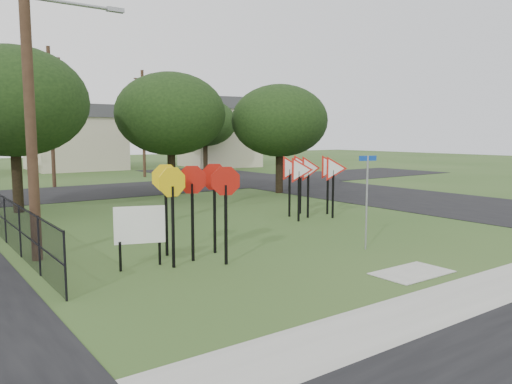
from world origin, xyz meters
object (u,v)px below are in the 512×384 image
(info_board, at_px, (140,227))
(stop_sign_cluster, at_px, (194,190))
(yield_sign_cluster, at_px, (310,171))
(street_name_sign, at_px, (367,196))

(info_board, bearing_deg, stop_sign_cluster, -3.90)
(stop_sign_cluster, distance_m, info_board, 1.78)
(yield_sign_cluster, xyz_separation_m, info_board, (-8.97, -3.45, -0.85))
(street_name_sign, bearing_deg, info_board, 162.80)
(info_board, bearing_deg, yield_sign_cluster, 21.05)
(stop_sign_cluster, distance_m, yield_sign_cluster, 8.24)
(stop_sign_cluster, bearing_deg, yield_sign_cluster, 25.60)
(yield_sign_cluster, bearing_deg, stop_sign_cluster, -154.40)
(yield_sign_cluster, distance_m, info_board, 9.65)
(street_name_sign, height_order, stop_sign_cluster, street_name_sign)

